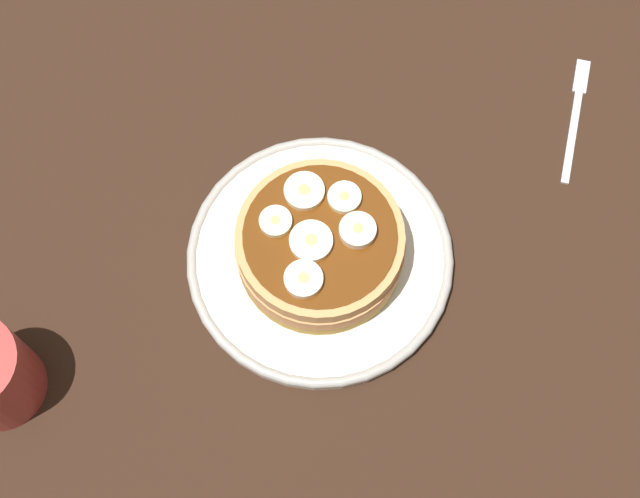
{
  "coord_description": "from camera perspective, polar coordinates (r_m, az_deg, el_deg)",
  "views": [
    {
      "loc": [
        19.1,
        20.89,
        76.68
      ],
      "look_at": [
        0.0,
        0.0,
        2.99
      ],
      "focal_mm": 53.18,
      "sensor_mm": 36.0,
      "label": 1
    }
  ],
  "objects": [
    {
      "name": "ground_plane",
      "position": [
        0.83,
        0.0,
        -1.11
      ],
      "size": [
        140.0,
        140.0,
        3.0
      ],
      "primitive_type": "cube",
      "color": "black"
    },
    {
      "name": "plate",
      "position": [
        0.81,
        0.0,
        -0.55
      ],
      "size": [
        22.82,
        22.82,
        1.55
      ],
      "color": "silver",
      "rests_on": "ground_plane"
    },
    {
      "name": "pancake_stack",
      "position": [
        0.78,
        0.04,
        -0.01
      ],
      "size": [
        14.82,
        14.23,
        4.85
      ],
      "color": "#AF853A",
      "rests_on": "plate"
    },
    {
      "name": "banana_slice_0",
      "position": [
        0.75,
        -0.35,
        0.26
      ],
      "size": [
        3.51,
        3.51,
        0.84
      ],
      "color": "#FCF2C5",
      "rests_on": "pancake_stack"
    },
    {
      "name": "banana_slice_1",
      "position": [
        0.77,
        -0.95,
        3.49
      ],
      "size": [
        3.35,
        3.35,
        0.82
      ],
      "color": "#FBE7B8",
      "rests_on": "pancake_stack"
    },
    {
      "name": "banana_slice_2",
      "position": [
        0.77,
        1.48,
        3.1
      ],
      "size": [
        2.77,
        2.77,
        0.81
      ],
      "color": "#F0F1BF",
      "rests_on": "pancake_stack"
    },
    {
      "name": "banana_slice_3",
      "position": [
        0.76,
        2.28,
        1.12
      ],
      "size": [
        3.02,
        3.02,
        1.07
      ],
      "color": "#FAE3C6",
      "rests_on": "pancake_stack"
    },
    {
      "name": "banana_slice_4",
      "position": [
        0.76,
        -2.69,
        1.65
      ],
      "size": [
        2.68,
        2.68,
        0.79
      ],
      "color": "#ECEBB6",
      "rests_on": "pancake_stack"
    },
    {
      "name": "banana_slice_5",
      "position": [
        0.74,
        -1.0,
        -1.84
      ],
      "size": [
        3.11,
        3.11,
        0.91
      ],
      "color": "#FCE4C2",
      "rests_on": "pancake_stack"
    },
    {
      "name": "fork",
      "position": [
        0.91,
        15.15,
        7.97
      ],
      "size": [
        11.29,
        8.13,
        0.5
      ],
      "color": "silver",
      "rests_on": "ground_plane"
    }
  ]
}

